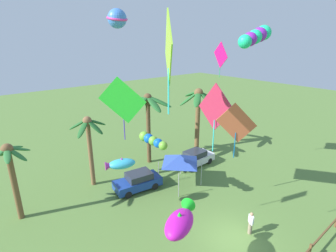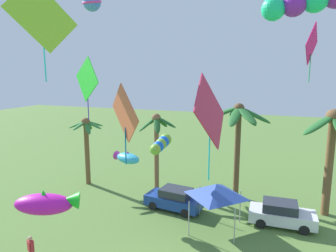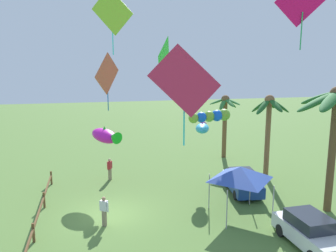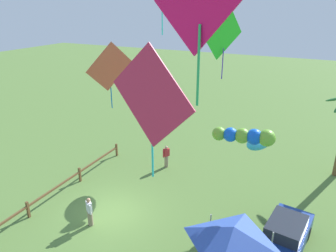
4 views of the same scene
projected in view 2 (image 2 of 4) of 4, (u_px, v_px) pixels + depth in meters
The scene contains 17 objects.
palm_tree_0 at pixel (86, 136), 25.24m from camera, with size 2.82×2.71×5.68m.
palm_tree_1 at pixel (157, 134), 24.12m from camera, with size 3.00×3.00×6.18m.
palm_tree_2 at pixel (238, 123), 22.23m from camera, with size 4.73×4.65×7.16m.
palm_tree_3 at pixel (332, 137), 19.46m from camera, with size 4.43×4.65×7.08m.
parked_car_0 at pixel (174, 199), 21.00m from camera, with size 4.10×2.23×1.51m.
parked_car_1 at pixel (281, 214), 18.79m from camera, with size 3.92×1.79×1.51m.
spectator_1 at pixel (31, 251), 14.77m from camera, with size 0.48×0.39×1.59m.
festival_tent at pixel (216, 190), 18.07m from camera, with size 2.86×2.86×2.85m.
kite_diamond_0 at pixel (87, 80), 16.58m from camera, with size 2.21×1.24×3.45m.
kite_ball_1 at pixel (92, 2), 16.23m from camera, with size 1.09×1.09×0.95m.
kite_fish_2 at pixel (127, 158), 19.49m from camera, with size 2.18×1.53×0.83m.
kite_diamond_3 at pixel (42, 18), 12.82m from camera, with size 1.79×2.52×4.24m.
kite_diamond_4 at pixel (312, 44), 15.19m from camera, with size 0.71×2.04×2.98m.
kite_diamond_5 at pixel (210, 114), 14.08m from camera, with size 0.80×3.63×5.08m.
kite_fish_6 at pixel (48, 203), 13.54m from camera, with size 2.95×2.34×1.22m.
kite_diamond_8 at pixel (125, 114), 11.51m from camera, with size 1.81×1.39×3.13m.
kite_tube_9 at pixel (161, 144), 18.17m from camera, with size 0.82×2.75×0.80m.
Camera 2 is at (4.87, -10.11, 9.37)m, focal length 32.61 mm.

